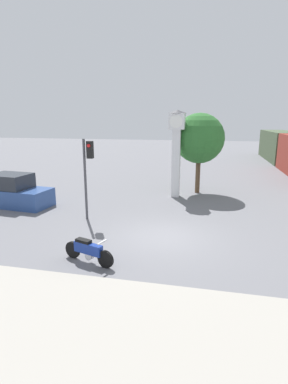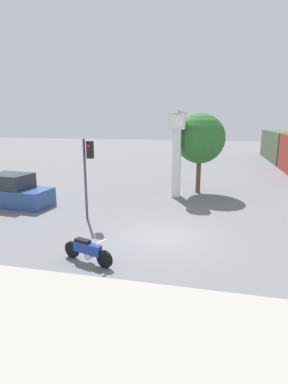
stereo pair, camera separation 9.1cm
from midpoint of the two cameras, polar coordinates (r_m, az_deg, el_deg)
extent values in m
plane|color=slate|center=(12.57, 3.47, -8.53)|extent=(120.00, 120.00, 0.00)
cube|color=#9E998E|center=(6.87, -6.79, -29.50)|extent=(36.00, 6.00, 0.10)
cylinder|color=black|center=(10.09, -7.61, -12.58)|extent=(0.60, 0.28, 0.60)
cylinder|color=black|center=(10.97, -13.65, -10.64)|extent=(0.60, 0.28, 0.60)
cube|color=navy|center=(10.42, -10.82, -10.49)|extent=(1.11, 0.55, 0.36)
cube|color=black|center=(10.46, -11.71, -9.08)|extent=(0.60, 0.39, 0.10)
cylinder|color=silver|center=(10.49, -10.55, -11.81)|extent=(0.33, 0.28, 0.28)
cube|color=silver|center=(9.91, -8.21, -9.42)|extent=(0.19, 0.44, 0.04)
cube|color=white|center=(18.68, 5.96, 5.39)|extent=(0.50, 0.50, 4.17)
cube|color=white|center=(18.50, 6.16, 13.24)|extent=(0.94, 0.94, 0.94)
cylinder|color=white|center=(18.02, 5.99, 13.24)|extent=(0.75, 0.02, 0.75)
cone|color=#333338|center=(18.50, 6.21, 15.01)|extent=(1.13, 1.13, 0.20)
cube|color=#425138|center=(39.77, 24.23, 8.06)|extent=(2.80, 11.25, 3.40)
cylinder|color=#47474C|center=(14.54, -11.28, 2.26)|extent=(0.12, 0.12, 3.88)
cube|color=black|center=(14.21, -10.43, 7.92)|extent=(0.28, 0.24, 0.80)
sphere|color=red|center=(14.05, -10.70, 8.66)|extent=(0.16, 0.16, 0.16)
cylinder|color=brown|center=(20.06, 10.07, 3.10)|extent=(0.30, 0.30, 2.29)
sphere|color=#2D6B2D|center=(19.77, 10.36, 10.02)|extent=(3.20, 3.20, 3.20)
cube|color=#2D4C8C|center=(18.39, -23.60, -0.85)|extent=(4.36, 2.22, 1.00)
cube|color=#262B33|center=(18.34, -24.34, 1.92)|extent=(2.36, 1.87, 0.80)
camera|label=1|loc=(0.05, -90.18, -0.04)|focal=28.00mm
camera|label=2|loc=(0.05, 89.82, 0.04)|focal=28.00mm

